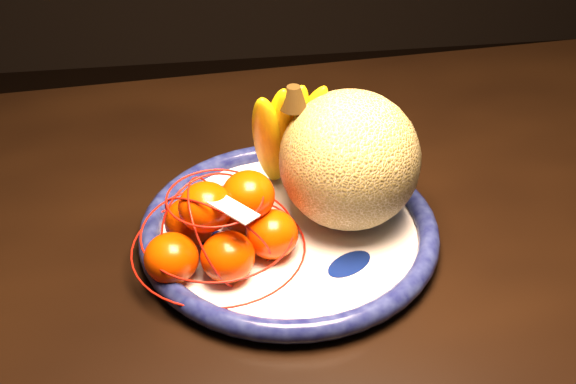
{
  "coord_description": "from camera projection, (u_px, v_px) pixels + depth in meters",
  "views": [
    {
      "loc": [
        -0.15,
        -0.65,
        1.39
      ],
      "look_at": [
        -0.05,
        0.08,
        0.85
      ],
      "focal_mm": 45.0,
      "sensor_mm": 36.0,
      "label": 1
    }
  ],
  "objects": [
    {
      "name": "banana_bunch",
      "position": [
        283.0,
        131.0,
        0.95
      ],
      "size": [
        0.13,
        0.13,
        0.2
      ],
      "rotation": [
        0.0,
        0.0,
        0.24
      ],
      "color": "yellow",
      "rests_on": "fruit_bowl"
    },
    {
      "name": "dining_table",
      "position": [
        331.0,
        266.0,
        1.03
      ],
      "size": [
        1.63,
        1.05,
        0.78
      ],
      "rotation": [
        0.0,
        0.0,
        0.07
      ],
      "color": "black",
      "rests_on": "ground"
    },
    {
      "name": "cantaloupe",
      "position": [
        350.0,
        160.0,
        0.91
      ],
      "size": [
        0.18,
        0.18,
        0.18
      ],
      "primitive_type": "sphere",
      "color": "olive",
      "rests_on": "fruit_bowl"
    },
    {
      "name": "fruit_bowl",
      "position": [
        289.0,
        231.0,
        0.94
      ],
      "size": [
        0.39,
        0.39,
        0.03
      ],
      "rotation": [
        0.0,
        0.0,
        -0.05
      ],
      "color": "white",
      "rests_on": "dining_table"
    },
    {
      "name": "price_tag",
      "position": [
        229.0,
        206.0,
        0.83
      ],
      "size": [
        0.07,
        0.07,
        0.01
      ],
      "primitive_type": "cube",
      "rotation": [
        -0.14,
        0.1,
        -0.78
      ],
      "color": "white",
      "rests_on": "mandarin_bag"
    },
    {
      "name": "mandarin_bag",
      "position": [
        222.0,
        227.0,
        0.88
      ],
      "size": [
        0.23,
        0.23,
        0.14
      ],
      "rotation": [
        0.0,
        0.0,
        0.09
      ],
      "color": "#EB4302",
      "rests_on": "fruit_bowl"
    }
  ]
}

